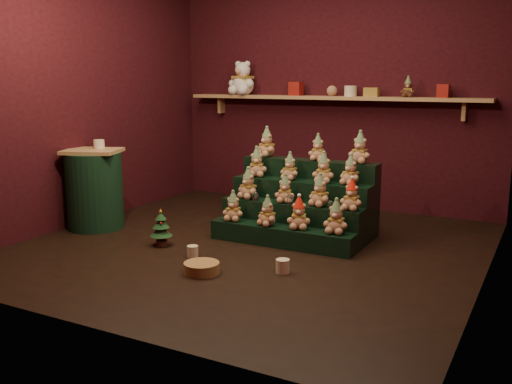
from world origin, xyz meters
The scene contains 41 objects.
ground centered at (0.00, 0.00, 0.00)m, with size 4.00×4.00×0.00m, color black.
back_wall centered at (0.00, 2.05, 1.40)m, with size 4.00×0.10×2.80m, color black.
front_wall centered at (0.00, -2.05, 1.40)m, with size 4.00×0.10×2.80m, color black.
left_wall centered at (-2.05, 0.00, 1.40)m, with size 0.10×4.00×2.80m, color black.
right_wall centered at (2.05, 0.00, 1.40)m, with size 0.10×4.00×2.80m, color black.
back_shelf centered at (0.00, 1.87, 1.29)m, with size 3.60×0.26×0.24m.
riser_tier_front centered at (0.23, 0.16, 0.09)m, with size 1.40×0.22×0.18m, color black.
riser_tier_midfront centered at (0.23, 0.38, 0.18)m, with size 1.40×0.22×0.36m, color black.
riser_tier_midback centered at (0.23, 0.60, 0.27)m, with size 1.40×0.22×0.54m, color black.
riser_tier_back centered at (0.23, 0.82, 0.36)m, with size 1.40×0.22×0.72m, color black.
teddy_0 centered at (-0.28, 0.15, 0.32)m, with size 0.20×0.18×0.28m, color tan, non-canonical shape.
teddy_1 centered at (0.09, 0.14, 0.32)m, with size 0.20×0.18×0.27m, color tan, non-canonical shape.
teddy_2 centered at (0.40, 0.16, 0.33)m, with size 0.21×0.19×0.30m, color tan, non-canonical shape.
teddy_3 centered at (0.75, 0.17, 0.33)m, with size 0.22×0.20×0.30m, color tan, non-canonical shape.
teddy_4 centered at (-0.24, 0.37, 0.51)m, with size 0.21×0.19×0.30m, color tan, non-canonical shape.
teddy_5 centered at (0.16, 0.37, 0.49)m, with size 0.19×0.17×0.27m, color tan, non-canonical shape.
teddy_6 centered at (0.51, 0.38, 0.51)m, with size 0.21×0.19×0.30m, color tan, non-canonical shape.
teddy_7 centered at (0.82, 0.36, 0.50)m, with size 0.20×0.18×0.28m, color tan, non-canonical shape.
teddy_8 centered at (-0.27, 0.61, 0.69)m, with size 0.21×0.19×0.30m, color tan, non-canonical shape.
teddy_9 centered at (0.10, 0.60, 0.67)m, with size 0.19×0.17×0.26m, color tan, non-canonical shape.
teddy_10 centered at (0.46, 0.59, 0.69)m, with size 0.21×0.19×0.29m, color tan, non-canonical shape.
teddy_11 centered at (0.72, 0.61, 0.68)m, with size 0.20×0.18×0.28m, color tan, non-canonical shape.
teddy_12 centered at (-0.27, 0.83, 0.87)m, with size 0.21×0.19×0.30m, color tan, non-canonical shape.
teddy_13 centered at (0.31, 0.80, 0.85)m, with size 0.18×0.16×0.26m, color tan, non-canonical shape.
teddy_14 centered at (0.74, 0.81, 0.87)m, with size 0.22×0.19×0.30m, color tan, non-canonical shape.
snow_globe_a centered at (-0.13, 0.32, 0.40)m, with size 0.06×0.06×0.09m.
snow_globe_b centered at (0.24, 0.32, 0.41)m, with size 0.07×0.07×0.10m.
snow_globe_c centered at (0.64, 0.32, 0.40)m, with size 0.06×0.06×0.08m.
side_table centered at (-1.75, -0.16, 0.40)m, with size 0.66×0.61×0.82m.
table_ornament centered at (-1.75, -0.06, 0.86)m, with size 0.11×0.11×0.09m, color beige.
mini_christmas_tree centered at (-0.75, -0.36, 0.17)m, with size 0.21×0.21×0.35m.
mug_left centered at (-0.31, -0.51, 0.05)m, with size 0.10×0.10×0.10m, color beige.
mug_right centered at (0.56, -0.52, 0.06)m, with size 0.11×0.11×0.11m, color beige.
wicker_basket centered at (0.00, -0.84, 0.04)m, with size 0.28×0.28×0.09m, color #A97E44.
white_bear centered at (-1.12, 1.84, 1.58)m, with size 0.37×0.33×0.52m, color white, non-canonical shape.
brown_bear centered at (0.92, 1.84, 1.43)m, with size 0.15×0.14×0.22m, color #482918, non-canonical shape.
gift_tin_red_a centered at (-0.40, 1.85, 1.40)m, with size 0.14×0.14×0.16m, color maroon.
gift_tin_cream centered at (0.27, 1.85, 1.38)m, with size 0.14×0.14×0.12m, color beige.
gift_tin_red_b centered at (1.29, 1.85, 1.39)m, with size 0.12×0.12×0.14m, color maroon.
shelf_plush_ball centered at (0.05, 1.85, 1.38)m, with size 0.12×0.12×0.12m, color tan.
scarf_gift_box centered at (0.52, 1.85, 1.37)m, with size 0.16×0.10×0.10m, color orange.
Camera 1 is at (2.41, -4.43, 1.51)m, focal length 40.00 mm.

